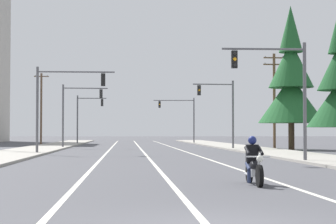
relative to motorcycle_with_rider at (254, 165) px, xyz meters
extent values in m
cube|color=beige|center=(-2.45, 37.16, -0.58)|extent=(0.16, 100.00, 0.01)
cube|color=beige|center=(-5.28, 37.16, -0.58)|extent=(0.16, 100.00, 0.01)
cube|color=beige|center=(0.93, 37.16, -0.58)|extent=(0.16, 100.00, 0.01)
cube|color=#9E998E|center=(7.17, 32.16, -0.52)|extent=(4.40, 110.00, 0.14)
cube|color=#9E998E|center=(-11.59, 32.16, -0.52)|extent=(4.40, 110.00, 0.14)
cylinder|color=black|center=(-0.01, -0.82, -0.27)|extent=(0.13, 0.64, 0.64)
cylinder|color=black|center=(0.01, 0.72, -0.27)|extent=(0.13, 0.64, 0.64)
cylinder|color=silver|center=(-0.01, -0.72, 0.05)|extent=(0.08, 0.33, 0.68)
sphere|color=white|center=(-0.01, -0.87, 0.23)|extent=(0.20, 0.20, 0.20)
cylinder|color=silver|center=(-0.01, -0.67, 0.28)|extent=(0.70, 0.06, 0.04)
ellipsoid|color=black|center=(0.00, -0.17, 0.01)|extent=(0.33, 0.57, 0.28)
cube|color=silver|center=(0.00, -0.05, -0.22)|extent=(0.25, 0.44, 0.24)
cube|color=black|center=(0.01, 0.27, -0.05)|extent=(0.29, 0.52, 0.12)
cube|color=black|center=(0.01, 0.67, 0.03)|extent=(0.21, 0.36, 0.08)
cylinder|color=silver|center=(-0.13, 0.35, -0.29)|extent=(0.09, 0.55, 0.08)
cube|color=black|center=(0.01, 0.23, 0.33)|extent=(0.36, 0.25, 0.56)
sphere|color=navy|center=(0.01, 0.21, 0.74)|extent=(0.26, 0.26, 0.26)
cylinder|color=navy|center=(0.14, 0.09, -0.05)|extent=(0.15, 0.44, 0.30)
cylinder|color=navy|center=(0.16, -0.09, -0.35)|extent=(0.11, 0.16, 0.35)
cylinder|color=black|center=(0.20, -0.03, 0.43)|extent=(0.11, 0.52, 0.27)
cylinder|color=navy|center=(-0.14, 0.09, -0.05)|extent=(0.15, 0.44, 0.30)
cylinder|color=navy|center=(-0.16, -0.09, -0.35)|extent=(0.11, 0.16, 0.35)
cylinder|color=black|center=(-0.20, -0.03, 0.43)|extent=(0.11, 0.52, 0.27)
cylinder|color=#56565B|center=(5.37, 12.39, 2.51)|extent=(0.18, 0.18, 6.20)
cylinder|color=#56565B|center=(3.22, 12.41, 5.26)|extent=(4.30, 0.16, 0.11)
cube|color=black|center=(1.72, 12.43, 4.71)|extent=(0.30, 0.24, 0.90)
sphere|color=black|center=(1.71, 12.27, 5.01)|extent=(0.18, 0.18, 0.18)
sphere|color=orange|center=(1.71, 12.27, 4.71)|extent=(0.18, 0.18, 0.18)
sphere|color=black|center=(1.71, 12.27, 4.41)|extent=(0.18, 0.18, 0.18)
cylinder|color=#56565B|center=(-10.09, 24.86, 2.51)|extent=(0.18, 0.18, 6.20)
cylinder|color=#56565B|center=(-7.36, 24.84, 5.26)|extent=(5.44, 0.14, 0.11)
cube|color=black|center=(-5.46, 24.83, 4.71)|extent=(0.30, 0.24, 0.90)
sphere|color=black|center=(-5.46, 24.99, 5.01)|extent=(0.18, 0.18, 0.18)
sphere|color=orange|center=(-5.46, 24.99, 4.71)|extent=(0.18, 0.18, 0.18)
sphere|color=black|center=(-5.46, 24.99, 4.41)|extent=(0.18, 0.18, 0.18)
cylinder|color=#56565B|center=(5.76, 35.19, 2.51)|extent=(0.18, 0.18, 6.20)
cylinder|color=#56565B|center=(3.95, 35.09, 5.26)|extent=(3.64, 0.32, 0.11)
cube|color=black|center=(2.67, 35.01, 4.71)|extent=(0.31, 0.26, 0.90)
sphere|color=black|center=(2.68, 34.86, 5.01)|extent=(0.18, 0.18, 0.18)
sphere|color=orange|center=(2.68, 34.86, 4.71)|extent=(0.18, 0.18, 0.18)
sphere|color=black|center=(2.68, 34.86, 4.41)|extent=(0.18, 0.18, 0.18)
cylinder|color=#56565B|center=(-9.94, 40.58, 2.51)|extent=(0.18, 0.18, 6.20)
cylinder|color=#56565B|center=(-7.79, 40.71, 5.26)|extent=(4.31, 0.36, 0.11)
cube|color=black|center=(-6.28, 40.80, 4.71)|extent=(0.31, 0.26, 0.90)
sphere|color=black|center=(-6.29, 40.95, 5.01)|extent=(0.18, 0.18, 0.18)
sphere|color=orange|center=(-6.29, 40.95, 4.71)|extent=(0.18, 0.18, 0.18)
sphere|color=black|center=(-6.29, 40.95, 4.41)|extent=(0.18, 0.18, 0.18)
cylinder|color=#56565B|center=(5.34, 62.31, 2.51)|extent=(0.18, 0.18, 6.20)
cylinder|color=#56565B|center=(2.61, 62.47, 5.26)|extent=(5.47, 0.43, 0.11)
cube|color=black|center=(0.70, 62.59, 4.71)|extent=(0.31, 0.26, 0.90)
sphere|color=black|center=(0.69, 62.43, 5.01)|extent=(0.18, 0.18, 0.18)
sphere|color=orange|center=(0.69, 62.43, 4.71)|extent=(0.18, 0.18, 0.18)
sphere|color=black|center=(0.69, 62.43, 4.41)|extent=(0.18, 0.18, 0.18)
cylinder|color=#56565B|center=(-9.97, 58.08, 2.51)|extent=(0.18, 0.18, 6.20)
cylinder|color=#56565B|center=(-8.14, 58.10, 5.26)|extent=(3.65, 0.14, 0.11)
cube|color=black|center=(-6.87, 58.11, 4.71)|extent=(0.30, 0.24, 0.90)
sphere|color=black|center=(-6.87, 58.26, 5.01)|extent=(0.18, 0.18, 0.18)
sphere|color=orange|center=(-6.87, 58.26, 4.71)|extent=(0.18, 0.18, 0.18)
sphere|color=black|center=(-6.87, 58.26, 4.41)|extent=(0.18, 0.18, 0.18)
cylinder|color=brown|center=(10.54, 39.12, 4.01)|extent=(0.26, 0.26, 9.20)
cube|color=brown|center=(10.54, 39.12, 8.21)|extent=(2.06, 0.12, 0.12)
cylinder|color=slate|center=(9.68, 39.12, 8.31)|extent=(0.08, 0.08, 0.12)
cylinder|color=slate|center=(11.40, 39.12, 8.31)|extent=(0.08, 0.08, 0.12)
cube|color=brown|center=(10.54, 39.12, 7.56)|extent=(2.13, 0.12, 0.12)
cylinder|color=slate|center=(9.64, 39.12, 7.66)|extent=(0.08, 0.08, 0.12)
cylinder|color=slate|center=(11.43, 39.12, 7.66)|extent=(0.08, 0.08, 0.12)
cylinder|color=brown|center=(-14.77, 59.93, 3.99)|extent=(0.26, 0.26, 9.16)
cube|color=brown|center=(-14.77, 59.93, 8.17)|extent=(1.87, 0.12, 0.12)
cylinder|color=slate|center=(-15.55, 59.93, 8.27)|extent=(0.08, 0.08, 0.12)
cylinder|color=slate|center=(-13.98, 59.93, 8.27)|extent=(0.08, 0.08, 0.12)
cylinder|color=#423023|center=(10.73, 33.87, 0.60)|extent=(0.53, 0.53, 2.38)
cone|color=#1E5628|center=(10.73, 33.87, 3.88)|extent=(5.81, 5.81, 4.17)
cone|color=#1E5628|center=(10.73, 33.87, 7.00)|extent=(3.95, 3.95, 4.17)
cone|color=#1E5628|center=(10.73, 33.87, 10.13)|extent=(2.09, 2.09, 4.17)
camera|label=1|loc=(-3.82, -17.60, 1.00)|focal=63.56mm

